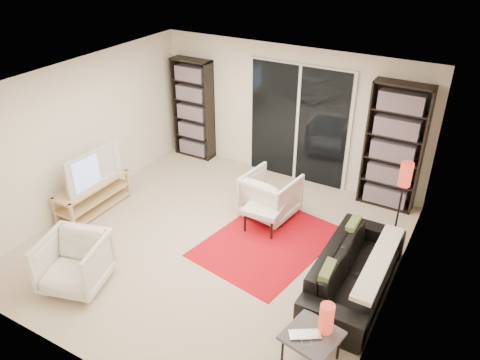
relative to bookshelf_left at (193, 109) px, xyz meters
name	(u,v)px	position (x,y,z in m)	size (l,w,h in m)	color
floor	(216,243)	(1.95, -2.33, -0.98)	(5.00, 5.00, 0.00)	beige
wall_back	(289,114)	(1.95, 0.17, 0.22)	(5.00, 0.02, 2.40)	white
wall_front	(74,280)	(1.95, -4.83, 0.22)	(5.00, 0.02, 2.40)	white
wall_left	(81,135)	(-0.55, -2.33, 0.22)	(0.02, 5.00, 2.40)	white
wall_right	(399,224)	(4.45, -2.33, 0.22)	(0.02, 5.00, 2.40)	white
ceiling	(211,87)	(1.95, -2.33, 1.42)	(5.00, 5.00, 0.02)	white
sliding_door	(298,124)	(2.15, 0.13, 0.07)	(1.92, 0.08, 2.16)	white
bookshelf_left	(193,109)	(0.00, 0.00, 0.00)	(0.80, 0.30, 1.95)	black
bookshelf_right	(394,148)	(3.85, 0.00, 0.07)	(0.90, 0.30, 2.10)	black
tv_stand	(94,196)	(-0.27, -2.54, -0.71)	(0.43, 1.33, 0.50)	tan
tv	(89,167)	(-0.25, -2.54, -0.17)	(1.05, 0.14, 0.61)	black
rug	(268,242)	(2.62, -1.94, -0.97)	(1.53, 2.06, 0.01)	red
sofa	(355,270)	(4.03, -2.28, -0.67)	(2.08, 0.81, 0.61)	black
armchair_back	(270,195)	(2.31, -1.24, -0.61)	(0.78, 0.80, 0.73)	silver
armchair_front	(74,263)	(0.85, -3.98, -0.61)	(0.77, 0.80, 0.72)	silver
ottoman	(263,210)	(2.40, -1.67, -0.63)	(0.58, 0.48, 0.40)	silver
side_table	(312,337)	(3.97, -3.62, -0.61)	(0.64, 0.64, 0.40)	#48474D
laptop	(306,338)	(3.94, -3.71, -0.56)	(0.33, 0.22, 0.03)	silver
table_lamp	(326,318)	(4.07, -3.49, -0.40)	(0.16, 0.16, 0.35)	red
floor_lamp	(404,183)	(4.23, -0.95, 0.01)	(0.20, 0.20, 1.30)	black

